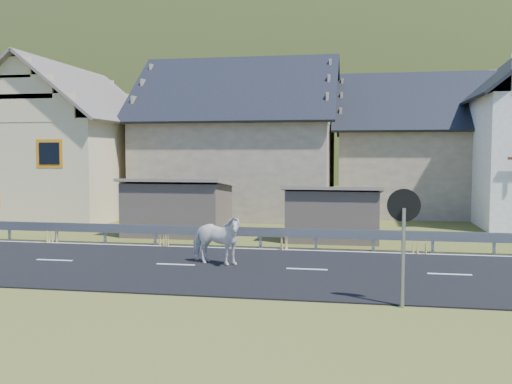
# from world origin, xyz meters

# --- Properties ---
(ground) EXTENTS (160.00, 160.00, 0.00)m
(ground) POSITION_xyz_m (0.00, 0.00, 0.00)
(ground) COLOR #434F1A
(ground) RESTS_ON ground
(road) EXTENTS (60.00, 7.00, 0.04)m
(road) POSITION_xyz_m (0.00, 0.00, 0.02)
(road) COLOR black
(road) RESTS_ON ground
(lane_markings) EXTENTS (60.00, 6.60, 0.01)m
(lane_markings) POSITION_xyz_m (0.00, 0.00, 0.04)
(lane_markings) COLOR silver
(lane_markings) RESTS_ON road
(guardrail) EXTENTS (28.10, 0.09, 0.75)m
(guardrail) POSITION_xyz_m (-0.00, 3.68, 0.56)
(guardrail) COLOR #93969B
(guardrail) RESTS_ON ground
(shed_left) EXTENTS (4.30, 3.30, 2.40)m
(shed_left) POSITION_xyz_m (-2.00, 6.50, 1.10)
(shed_left) COLOR brown
(shed_left) RESTS_ON ground
(shed_right) EXTENTS (3.80, 2.90, 2.20)m
(shed_right) POSITION_xyz_m (4.50, 6.00, 1.00)
(shed_right) COLOR brown
(shed_right) RESTS_ON ground
(house_cream) EXTENTS (7.80, 9.80, 8.30)m
(house_cream) POSITION_xyz_m (-10.00, 12.00, 4.36)
(house_cream) COLOR beige
(house_cream) RESTS_ON ground
(house_stone_a) EXTENTS (10.80, 9.80, 8.90)m
(house_stone_a) POSITION_xyz_m (-1.00, 15.00, 4.63)
(house_stone_a) COLOR tan
(house_stone_a) RESTS_ON ground
(house_stone_b) EXTENTS (9.80, 8.80, 8.10)m
(house_stone_b) POSITION_xyz_m (9.00, 17.00, 4.24)
(house_stone_b) COLOR tan
(house_stone_b) RESTS_ON ground
(mountain) EXTENTS (440.00, 280.00, 260.00)m
(mountain) POSITION_xyz_m (5.00, 180.00, -20.00)
(mountain) COLOR #2B3916
(mountain) RESTS_ON ground
(conifer_patch) EXTENTS (76.00, 50.00, 28.00)m
(conifer_patch) POSITION_xyz_m (-55.00, 110.00, 6.00)
(conifer_patch) COLOR black
(conifer_patch) RESTS_ON ground
(horse) EXTENTS (1.31, 2.00, 1.55)m
(horse) POSITION_xyz_m (1.20, 0.23, 0.82)
(horse) COLOR white
(horse) RESTS_ON road
(traffic_mirror) EXTENTS (0.74, 0.22, 2.65)m
(traffic_mirror) POSITION_xyz_m (6.44, -3.53, 1.94)
(traffic_mirror) COLOR #93969B
(traffic_mirror) RESTS_ON ground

